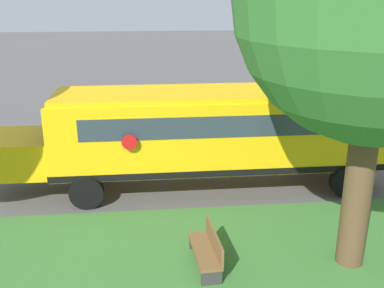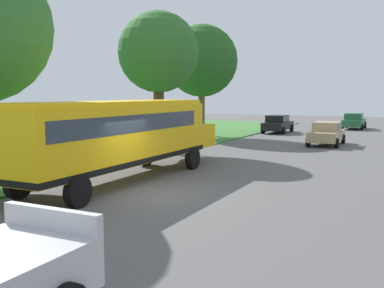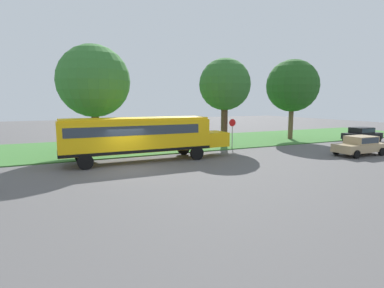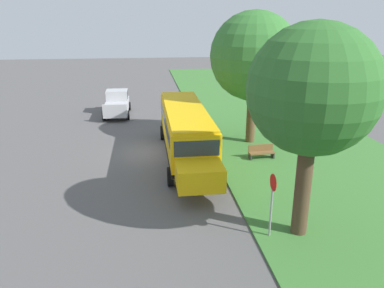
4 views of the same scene
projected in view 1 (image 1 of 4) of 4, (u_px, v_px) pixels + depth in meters
ground_plane at (239, 159)px, 17.04m from camera, size 120.00×120.00×0.00m
school_bus at (214, 129)px, 14.18m from camera, size 2.84×12.42×3.16m
park_bench at (208, 250)px, 10.21m from camera, size 1.63×0.61×0.92m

